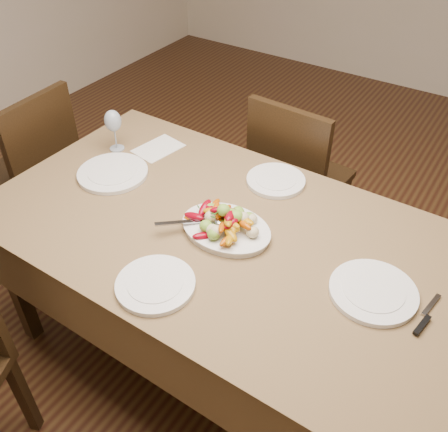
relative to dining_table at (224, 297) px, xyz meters
name	(u,v)px	position (x,y,z in m)	size (l,w,h in m)	color
floor	(236,302)	(-0.11, 0.29, -0.38)	(6.00, 6.00, 0.00)	#3B2212
dining_table	(224,297)	(0.00, 0.00, 0.00)	(1.84, 1.04, 0.76)	brown
chair_far	(301,178)	(-0.06, 0.84, 0.10)	(0.42, 0.42, 0.95)	black
chair_left	(27,173)	(-1.29, 0.08, 0.10)	(0.42, 0.42, 0.95)	black
serving_platter	(226,230)	(0.02, -0.01, 0.39)	(0.33, 0.25, 0.02)	white
roasted_vegetables	(226,218)	(0.02, -0.01, 0.45)	(0.27, 0.19, 0.09)	maroon
serving_spoon	(205,221)	(-0.05, -0.05, 0.43)	(0.28, 0.06, 0.03)	#9EA0A8
plate_left	(113,173)	(-0.59, 0.04, 0.39)	(0.30, 0.30, 0.02)	white
plate_right	(373,292)	(0.57, -0.01, 0.39)	(0.28, 0.28, 0.02)	white
plate_far	(276,181)	(0.02, 0.36, 0.39)	(0.24, 0.24, 0.02)	white
plate_near	(155,285)	(-0.03, -0.36, 0.39)	(0.26, 0.26, 0.02)	white
wine_glass	(114,129)	(-0.71, 0.20, 0.48)	(0.08, 0.08, 0.20)	#8C99A5
menu_card	(158,148)	(-0.56, 0.31, 0.38)	(0.15, 0.21, 0.00)	silver
table_knife	(426,316)	(0.74, -0.01, 0.38)	(0.02, 0.20, 0.01)	#9EA0A8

